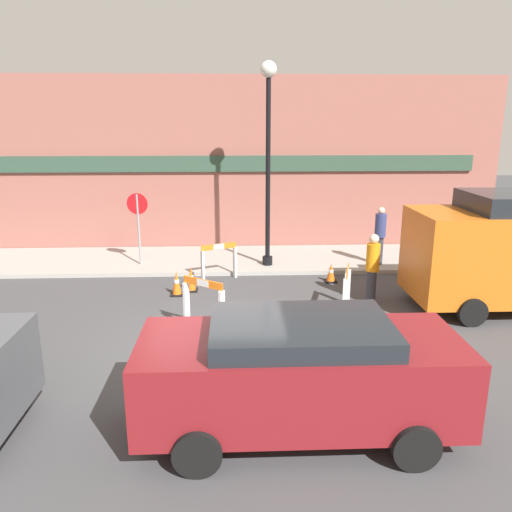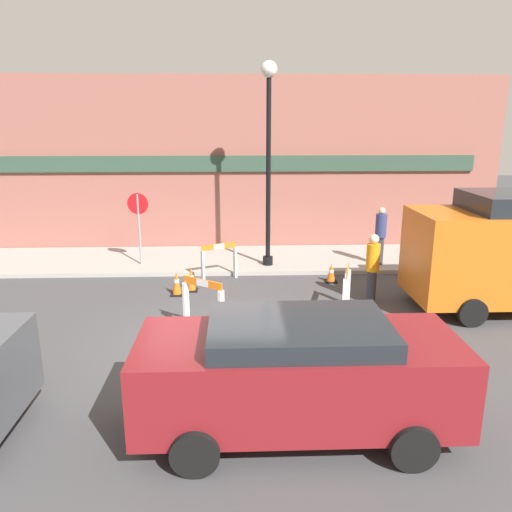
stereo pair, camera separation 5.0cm
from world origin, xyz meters
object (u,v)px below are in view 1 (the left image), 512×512
Objects in this scene: stop_sign at (138,217)px; person_pedestrian at (380,234)px; parked_car_1 at (300,370)px; streetlamp_post at (268,139)px; person_worker at (372,266)px.

stop_sign reaches higher than person_pedestrian.
stop_sign reaches higher than parked_car_1.
streetlamp_post is 3.39× the size of person_worker.
stop_sign is at bearing 177.04° from streetlamp_post.
stop_sign is (-3.65, 0.19, -2.15)m from streetlamp_post.
stop_sign is 1.24× the size of person_pedestrian.
stop_sign reaches higher than person_worker.
parked_car_1 is at bearing -90.61° from streetlamp_post.
parked_car_1 is (-2.32, -4.95, 0.03)m from person_worker.
person_worker is 0.38× the size of parked_car_1.
person_worker is at bearing -52.17° from streetlamp_post.
streetlamp_post is 8.29m from parked_car_1.
person_worker is 2.98m from person_pedestrian.
stop_sign is 6.88m from person_pedestrian.
streetlamp_post is at bearing -19.28° from person_pedestrian.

